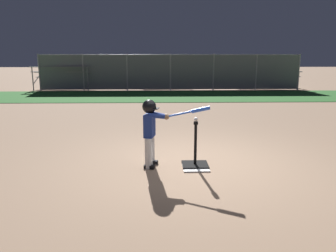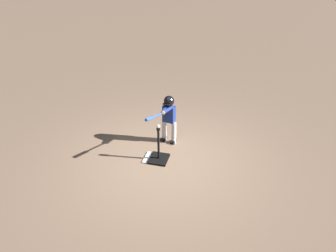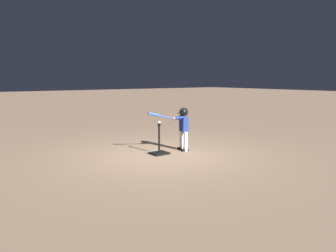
% 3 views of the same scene
% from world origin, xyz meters
% --- Properties ---
extents(ground_plane, '(90.00, 90.00, 0.00)m').
position_xyz_m(ground_plane, '(0.00, 0.00, 0.00)').
color(ground_plane, '#93755B').
extents(home_plate, '(0.45, 0.45, 0.02)m').
position_xyz_m(home_plate, '(-0.02, -0.22, 0.01)').
color(home_plate, white).
rests_on(home_plate, ground_plane).
extents(batting_tee, '(0.45, 0.40, 0.79)m').
position_xyz_m(batting_tee, '(-0.02, -0.12, 0.11)').
color(batting_tee, black).
rests_on(batting_tee, ground_plane).
extents(batter_child, '(1.12, 0.44, 1.16)m').
position_xyz_m(batter_child, '(-0.76, -0.11, 0.74)').
color(batter_child, silver).
rests_on(batter_child, ground_plane).
extents(baseball, '(0.07, 0.07, 0.07)m').
position_xyz_m(baseball, '(-0.02, -0.12, 0.83)').
color(baseball, white).
rests_on(baseball, batting_tee).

